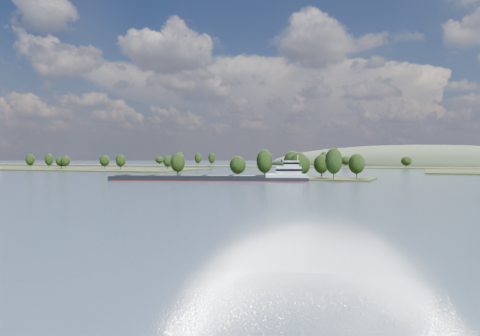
% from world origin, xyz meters
% --- Properties ---
extents(ground, '(1800.00, 1800.00, 0.00)m').
position_xyz_m(ground, '(0.00, 120.00, 0.00)').
color(ground, '#364B5E').
rests_on(ground, ground).
extents(tree_island, '(100.00, 30.00, 14.39)m').
position_xyz_m(tree_island, '(7.08, 179.02, 4.07)').
color(tree_island, '#2A3216').
rests_on(tree_island, ground).
extents(left_bank, '(300.00, 80.00, 14.16)m').
position_xyz_m(left_bank, '(-228.56, 260.17, 0.88)').
color(left_bank, '#2A3216').
rests_on(left_bank, ground).
extents(back_shoreline, '(900.00, 60.00, 15.01)m').
position_xyz_m(back_shoreline, '(8.34, 399.85, 0.68)').
color(back_shoreline, '#2A3216').
rests_on(back_shoreline, ground).
extents(hill_west, '(320.00, 160.00, 44.00)m').
position_xyz_m(hill_west, '(60.00, 500.00, 0.00)').
color(hill_west, '#414F36').
rests_on(hill_west, ground).
extents(cargo_barge, '(83.06, 31.03, 11.27)m').
position_xyz_m(cargo_barge, '(-7.90, 152.51, 1.42)').
color(cargo_barge, black).
rests_on(cargo_barge, ground).
extents(motorboat, '(5.82, 5.07, 2.18)m').
position_xyz_m(motorboat, '(-212.79, 222.98, 1.09)').
color(motorboat, white).
rests_on(motorboat, ground).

